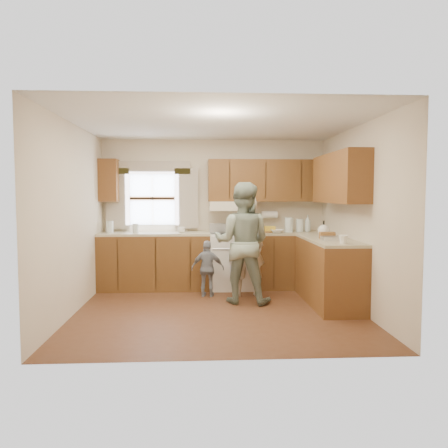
{
  "coord_description": "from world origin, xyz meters",
  "views": [
    {
      "loc": [
        -0.24,
        -5.78,
        1.58
      ],
      "look_at": [
        0.1,
        0.4,
        1.15
      ],
      "focal_mm": 35.0,
      "sensor_mm": 36.0,
      "label": 1
    }
  ],
  "objects": [
    {
      "name": "woman_right",
      "position": [
        0.37,
        0.47,
        0.87
      ],
      "size": [
        0.99,
        0.86,
        1.74
      ],
      "primitive_type": "imported",
      "rotation": [
        0.0,
        0.0,
        2.87
      ],
      "color": "#2A4236",
      "rests_on": "ground"
    },
    {
      "name": "stove",
      "position": [
        0.3,
        1.44,
        0.47
      ],
      "size": [
        0.76,
        0.67,
        1.07
      ],
      "color": "silver",
      "rests_on": "ground"
    },
    {
      "name": "child",
      "position": [
        -0.13,
        0.85,
        0.43
      ],
      "size": [
        0.53,
        0.27,
        0.87
      ],
      "primitive_type": "imported",
      "rotation": [
        0.0,
        0.0,
        3.01
      ],
      "color": "gray",
      "rests_on": "ground"
    },
    {
      "name": "kitchen_fixtures",
      "position": [
        0.61,
        1.08,
        0.84
      ],
      "size": [
        3.8,
        2.25,
        2.15
      ],
      "color": "#3E220D",
      "rests_on": "ground"
    },
    {
      "name": "woman_left",
      "position": [
        0.47,
        0.85,
        0.78
      ],
      "size": [
        0.61,
        0.43,
        1.55
      ],
      "primitive_type": "imported",
      "rotation": [
        0.0,
        0.0,
        3.26
      ],
      "color": "beige",
      "rests_on": "ground"
    },
    {
      "name": "room",
      "position": [
        0.0,
        0.0,
        1.25
      ],
      "size": [
        3.8,
        3.8,
        3.8
      ],
      "color": "#4F2B18",
      "rests_on": "ground"
    }
  ]
}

